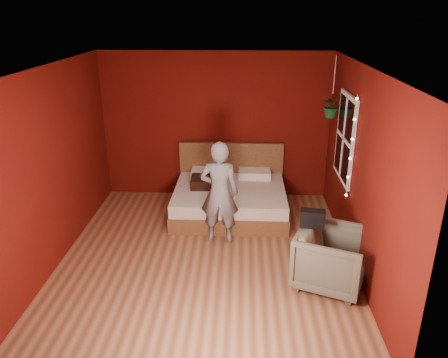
% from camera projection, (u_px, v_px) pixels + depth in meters
% --- Properties ---
extents(floor, '(4.50, 4.50, 0.00)m').
position_uv_depth(floor, '(206.00, 257.00, 6.12)').
color(floor, '#9C613E').
rests_on(floor, ground).
extents(room_walls, '(4.04, 4.54, 2.62)m').
position_uv_depth(room_walls, '(204.00, 142.00, 5.50)').
color(room_walls, '#5A1009').
rests_on(room_walls, ground).
extents(window, '(0.05, 0.97, 1.27)m').
position_uv_depth(window, '(345.00, 138.00, 6.32)').
color(window, white).
rests_on(window, room_walls).
extents(fairy_lights, '(0.04, 0.04, 1.45)m').
position_uv_depth(fairy_lights, '(351.00, 149.00, 5.84)').
color(fairy_lights, silver).
rests_on(fairy_lights, room_walls).
extents(bed, '(1.86, 1.58, 1.02)m').
position_uv_depth(bed, '(230.00, 197.00, 7.40)').
color(bed, brown).
rests_on(bed, ground).
extents(person, '(0.59, 0.41, 1.54)m').
position_uv_depth(person, '(219.00, 193.00, 6.29)').
color(person, gray).
rests_on(person, ground).
extents(armchair, '(1.07, 1.06, 0.76)m').
position_uv_depth(armchair, '(331.00, 258.00, 5.39)').
color(armchair, '#5C5848').
rests_on(armchair, ground).
extents(handbag, '(0.32, 0.19, 0.21)m').
position_uv_depth(handbag, '(312.00, 218.00, 5.33)').
color(handbag, black).
rests_on(handbag, armchair).
extents(throw_pillow, '(0.45, 0.45, 0.15)m').
position_uv_depth(throw_pillow, '(204.00, 182.00, 7.30)').
color(throw_pillow, black).
rests_on(throw_pillow, bed).
extents(hanging_plant, '(0.36, 0.32, 0.93)m').
position_uv_depth(hanging_plant, '(332.00, 106.00, 6.73)').
color(hanging_plant, silver).
rests_on(hanging_plant, room_walls).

